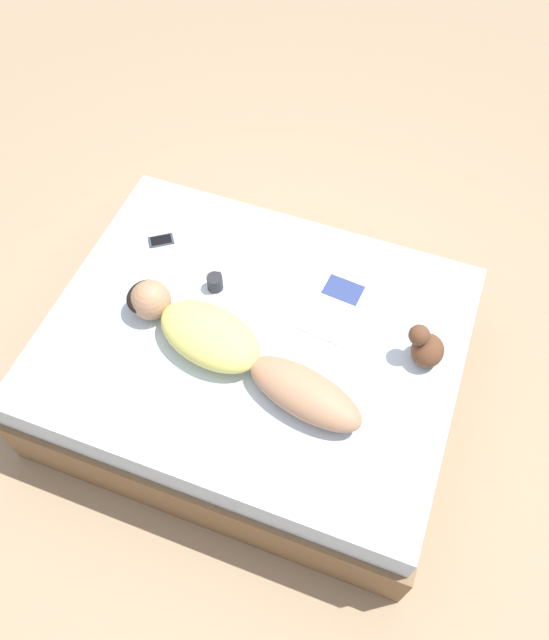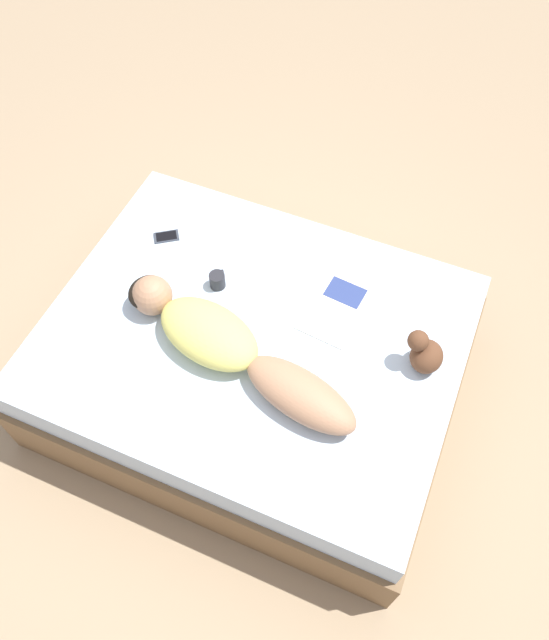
{
  "view_description": "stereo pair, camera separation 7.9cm",
  "coord_description": "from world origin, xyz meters",
  "px_view_note": "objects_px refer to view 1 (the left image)",
  "views": [
    {
      "loc": [
        -1.54,
        -0.69,
        3.28
      ],
      "look_at": [
        0.08,
        -0.08,
        0.65
      ],
      "focal_mm": 35.0,
      "sensor_mm": 36.0,
      "label": 1
    },
    {
      "loc": [
        -1.51,
        -0.76,
        3.28
      ],
      "look_at": [
        0.08,
        -0.08,
        0.65
      ],
      "focal_mm": 35.0,
      "sensor_mm": 36.0,
      "label": 2
    }
  ],
  "objects_px": {
    "person": "(228,347)",
    "open_magazine": "(335,305)",
    "coffee_mug": "(215,282)",
    "cell_phone": "(161,240)"
  },
  "relations": [
    {
      "from": "cell_phone",
      "to": "coffee_mug",
      "type": "bearing_deg",
      "value": -149.25
    },
    {
      "from": "cell_phone",
      "to": "person",
      "type": "bearing_deg",
      "value": -165.48
    },
    {
      "from": "person",
      "to": "cell_phone",
      "type": "relative_size",
      "value": 8.55
    },
    {
      "from": "person",
      "to": "coffee_mug",
      "type": "relative_size",
      "value": 11.82
    },
    {
      "from": "person",
      "to": "open_magazine",
      "type": "relative_size",
      "value": 2.96
    },
    {
      "from": "open_magazine",
      "to": "coffee_mug",
      "type": "relative_size",
      "value": 3.99
    },
    {
      "from": "person",
      "to": "cell_phone",
      "type": "bearing_deg",
      "value": 62.69
    },
    {
      "from": "coffee_mug",
      "to": "cell_phone",
      "type": "relative_size",
      "value": 0.72
    },
    {
      "from": "person",
      "to": "cell_phone",
      "type": "xyz_separation_m",
      "value": [
        0.56,
        0.65,
        -0.09
      ]
    },
    {
      "from": "person",
      "to": "open_magazine",
      "type": "distance_m",
      "value": 0.63
    }
  ]
}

